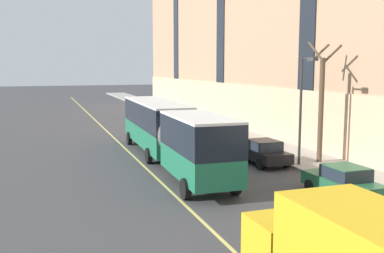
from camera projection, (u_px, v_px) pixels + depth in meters
The scene contains 13 objects.
ground_plane at pixel (207, 190), 22.37m from camera, with size 260.00×260.00×0.00m, color #424244.
sidewalk at pixel (321, 164), 27.96m from camera, with size 4.25×160.00×0.15m, color #ADA89E.
city_bus at pixel (168, 130), 28.40m from camera, with size 3.13×18.74×3.68m.
parked_car_black_2 at pixel (194, 126), 40.34m from camera, with size 2.08×4.61×1.56m.
parked_car_black_3 at pixel (220, 136), 34.51m from camera, with size 2.11×4.31×1.56m.
parked_car_black_4 at pixel (263, 152), 28.23m from camera, with size 2.14×4.50×1.56m.
parked_car_champagne_5 at pixel (174, 118), 46.91m from camera, with size 1.99×4.59×1.56m.
parked_car_green_6 at pixel (343, 182), 20.91m from camera, with size 2.03×4.22×1.56m.
parked_car_green_7 at pixel (153, 110), 54.93m from camera, with size 2.03×4.42×1.56m.
street_tree_mid_block at pixel (321, 103), 27.94m from camera, with size 1.65×1.60×7.51m.
street_lamp at pixel (303, 99), 26.82m from camera, with size 0.36×1.48×6.54m.
fire_hydrant at pixel (273, 150), 30.35m from camera, with size 0.42×0.24×0.72m.
lane_centerline at pixel (157, 179), 24.61m from camera, with size 0.16×140.00×0.01m, color #E0D66B.
Camera 1 is at (-7.70, -20.35, 6.12)m, focal length 42.00 mm.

